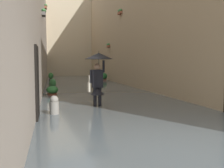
{
  "coord_description": "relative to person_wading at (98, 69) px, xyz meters",
  "views": [
    {
      "loc": [
        2.45,
        3.95,
        1.68
      ],
      "look_at": [
        0.33,
        -4.61,
        0.98
      ],
      "focal_mm": 39.85,
      "sensor_mm": 36.0,
      "label": 1
    }
  ],
  "objects": [
    {
      "name": "potted_plant_far_right",
      "position": [
        1.53,
        -7.14,
        -1.1
      ],
      "size": [
        0.42,
        0.42,
        0.8
      ],
      "color": "#9E563D",
      "rests_on": "ground_plane"
    },
    {
      "name": "building_facade_right",
      "position": [
        2.95,
        -9.49,
        3.19
      ],
      "size": [
        2.04,
        32.62,
        9.42
      ],
      "color": "#A89989",
      "rests_on": "ground_plane"
    },
    {
      "name": "mooring_bollard",
      "position": [
        1.57,
        1.12,
        -1.15
      ],
      "size": [
        0.28,
        0.28,
        0.74
      ],
      "color": "gray",
      "rests_on": "ground_plane"
    },
    {
      "name": "flood_water",
      "position": [
        -0.79,
        -9.5,
        -1.43
      ],
      "size": [
        6.5,
        34.62,
        0.18
      ],
      "primitive_type": "cube",
      "color": "#515B60",
      "rests_on": "ground_plane"
    },
    {
      "name": "potted_plant_near_right",
      "position": [
        1.59,
        -3.67,
        -1.17
      ],
      "size": [
        0.56,
        0.56,
        0.63
      ],
      "color": "#9E563D",
      "rests_on": "ground_plane"
    },
    {
      "name": "building_facade_left",
      "position": [
        -4.54,
        -9.49,
        4.17
      ],
      "size": [
        2.04,
        32.62,
        11.37
      ],
      "color": "tan",
      "rests_on": "ground_plane"
    },
    {
      "name": "person_wading",
      "position": [
        0.0,
        0.0,
        0.0
      ],
      "size": [
        1.02,
        1.02,
        2.16
      ],
      "color": "#4C4233",
      "rests_on": "ground_plane"
    },
    {
      "name": "ground_plane",
      "position": [
        -0.79,
        -9.5,
        -1.52
      ],
      "size": [
        71.55,
        71.55,
        0.0
      ],
      "primitive_type": "plane",
      "color": "#605B56"
    },
    {
      "name": "building_facade_far",
      "position": [
        -0.79,
        -24.71,
        3.86
      ],
      "size": [
        9.3,
        1.8,
        10.75
      ],
      "primitive_type": "cube",
      "color": "beige",
      "rests_on": "ground_plane"
    },
    {
      "name": "potted_plant_mid_right",
      "position": [
        1.63,
        -15.65,
        -1.03
      ],
      "size": [
        0.47,
        0.47,
        0.9
      ],
      "color": "#66605B",
      "rests_on": "ground_plane"
    },
    {
      "name": "potted_plant_mid_left",
      "position": [
        -3.17,
        -13.71,
        -1.02
      ],
      "size": [
        0.55,
        0.55,
        0.89
      ],
      "color": "brown",
      "rests_on": "ground_plane"
    }
  ]
}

